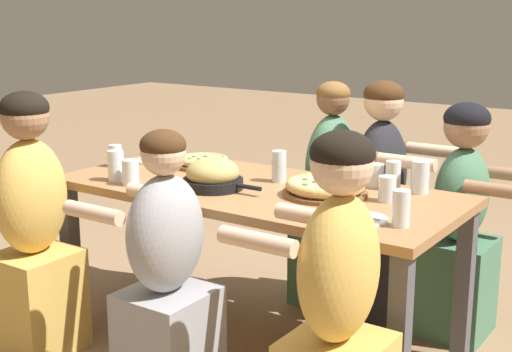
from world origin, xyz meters
TOP-DOWN VIEW (x-y plane):
  - ground_plane at (0.00, 0.00)m, footprint 18.00×18.00m
  - dining_table at (0.00, 0.00)m, footprint 1.86×0.83m
  - pizza_board_main at (-0.46, 0.19)m, footprint 0.29×0.29m
  - pizza_board_second at (0.34, 0.04)m, footprint 0.37×0.37m
  - skillet_bowl at (-0.14, -0.14)m, footprint 0.40×0.27m
  - empty_plate_a at (0.64, -0.21)m, footprint 0.19×0.19m
  - empty_plate_b at (-0.75, 0.16)m, footprint 0.21×0.21m
  - drinking_glass_a at (0.44, 0.31)m, footprint 0.08×0.08m
  - drinking_glass_b at (0.03, 0.14)m, footprint 0.07×0.07m
  - drinking_glass_c at (-0.84, -0.05)m, footprint 0.07×0.07m
  - drinking_glass_d at (0.60, 0.10)m, footprint 0.07×0.07m
  - drinking_glass_e at (-0.49, -0.30)m, footprint 0.08×0.08m
  - drinking_glass_f at (0.53, 0.30)m, footprint 0.07×0.07m
  - drinking_glass_g at (-0.61, -0.28)m, footprint 0.08×0.08m
  - drinking_glass_h at (0.65, 0.32)m, footprint 0.08×0.08m
  - drinking_glass_i at (0.79, -0.20)m, footprint 0.07×0.07m
  - diner_near_right at (0.76, -0.63)m, footprint 0.51×0.40m
  - diner_near_center at (0.01, -0.63)m, footprint 0.51×0.40m
  - diner_near_left at (-0.78, -0.63)m, footprint 0.51×0.40m
  - diner_far_center at (0.05, 0.63)m, footprint 0.51×0.40m
  - diner_far_right at (0.75, 0.63)m, footprint 0.51×0.40m
  - diner_far_midright at (0.33, 0.63)m, footprint 0.51×0.40m

SIDE VIEW (x-z plane):
  - ground_plane at x=0.00m, z-range 0.00..0.00m
  - diner_near_center at x=0.01m, z-range -0.06..1.06m
  - diner_far_right at x=0.75m, z-range -0.04..1.10m
  - diner_far_center at x=0.05m, z-range -0.06..1.14m
  - diner_near_right at x=0.76m, z-range -0.04..1.14m
  - diner_far_midright at x=0.33m, z-range -0.05..1.17m
  - diner_near_left at x=-0.78m, z-range -0.04..1.17m
  - dining_table at x=0.00m, z-range 0.29..1.06m
  - empty_plate_b at x=-0.75m, z-range 0.76..0.78m
  - empty_plate_a at x=0.64m, z-range 0.76..0.78m
  - pizza_board_main at x=-0.46m, z-range 0.77..0.82m
  - pizza_board_second at x=0.34m, z-range 0.77..0.83m
  - drinking_glass_a at x=0.44m, z-range 0.76..0.86m
  - drinking_glass_d at x=0.60m, z-range 0.76..0.87m
  - drinking_glass_c at x=-0.84m, z-range 0.76..0.87m
  - drinking_glass_e at x=-0.49m, z-range 0.76..0.87m
  - drinking_glass_f at x=0.53m, z-range 0.76..0.89m
  - skillet_bowl at x=-0.14m, z-range 0.75..0.90m
  - drinking_glass_i at x=0.79m, z-range 0.76..0.90m
  - drinking_glass_b at x=0.03m, z-range 0.75..0.90m
  - drinking_glass_g at x=-0.61m, z-range 0.76..0.90m
  - drinking_glass_h at x=0.65m, z-range 0.76..0.91m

